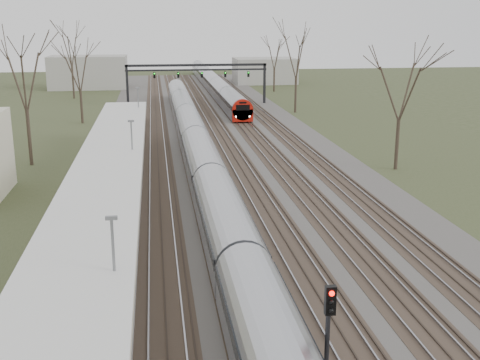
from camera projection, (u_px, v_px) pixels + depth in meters
name	position (u px, v px, depth m)	size (l,w,h in m)	color
track_bed	(219.00, 144.00, 61.76)	(24.00, 160.00, 0.22)	#474442
platform	(117.00, 189.00, 43.64)	(3.50, 69.00, 1.00)	#9E9B93
canopy	(111.00, 156.00, 38.44)	(4.10, 50.00, 3.11)	slate
signal_gantry	(197.00, 72.00, 89.20)	(21.00, 0.59, 6.08)	black
tree_west_far	(23.00, 73.00, 50.66)	(5.50, 5.50, 11.33)	#2D231C
tree_east_far	(401.00, 84.00, 49.34)	(5.00, 5.00, 10.30)	#2D231C
train_near	(196.00, 143.00, 54.99)	(2.62, 90.21, 3.05)	#A2A4AC
train_far	(213.00, 82.00, 109.00)	(2.62, 75.21, 3.05)	#A2A4AC
signal_post	(329.00, 324.00, 19.69)	(0.35, 0.45, 4.10)	black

